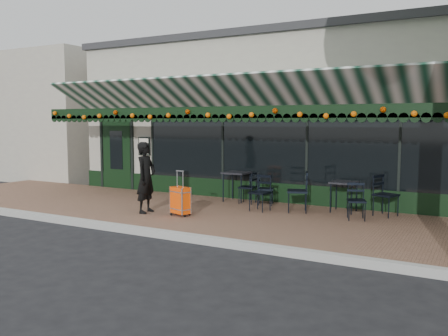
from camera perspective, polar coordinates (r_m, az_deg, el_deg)
The scene contains 15 objects.
ground at distance 9.35m, azimuth -6.62°, elevation -8.31°, with size 80.00×80.00×0.00m, color black.
sidewalk at distance 10.98m, azimuth -0.53°, elevation -5.77°, with size 18.00×4.00×0.15m, color brown.
curb at distance 9.27m, azimuth -6.91°, elevation -7.96°, with size 18.00×0.16×0.15m, color #9E9E99.
restaurant_building at distance 16.10m, azimuth 9.74°, elevation 5.66°, with size 12.00×9.60×4.50m.
neighbor_building_left at distance 23.89m, azimuth -21.20°, elevation 5.64°, with size 12.00×8.00×4.80m, color gray.
woman at distance 11.00m, azimuth -9.37°, elevation -1.13°, with size 0.59×0.39×1.63m, color black.
suitcase at distance 10.60m, azimuth -5.29°, elevation -3.95°, with size 0.49×0.37×1.00m.
cafe_table_a at distance 11.28m, azimuth 14.23°, elevation -1.96°, with size 0.58×0.58×0.71m.
cafe_table_b at distance 12.42m, azimuth 1.54°, elevation -0.83°, with size 0.63×0.63×0.77m.
chair_a_left at distance 11.08m, azimuth 8.81°, elevation -2.82°, with size 0.48×0.48×0.96m, color black, non-canonical shape.
chair_a_right at distance 11.09m, azimuth 18.90°, elevation -3.14°, with size 0.46×0.46×0.93m, color black, non-canonical shape.
chair_a_front at distance 10.50m, azimuth 15.64°, elevation -3.88°, with size 0.40×0.40×0.80m, color black, non-canonical shape.
chair_b_left at distance 12.14m, azimuth 2.83°, elevation -2.37°, with size 0.41×0.41×0.81m, color black, non-canonical shape.
chair_b_right at distance 11.95m, azimuth 5.05°, elevation -2.57°, with size 0.40×0.40×0.79m, color black, non-canonical shape.
chair_b_front at distance 11.11m, azimuth 4.35°, elevation -3.02°, with size 0.43×0.43×0.85m, color black, non-canonical shape.
Camera 1 is at (5.28, -7.38, 2.25)m, focal length 38.00 mm.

